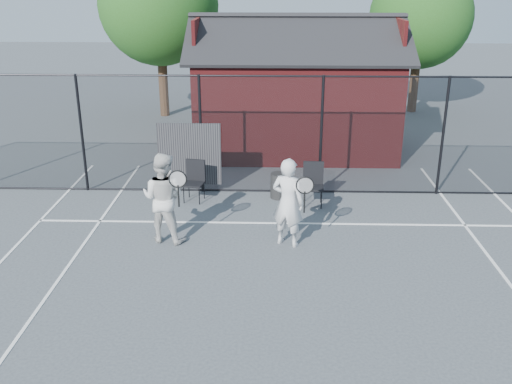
{
  "coord_description": "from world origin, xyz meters",
  "views": [
    {
      "loc": [
        -0.22,
        -8.75,
        5.22
      ],
      "look_at": [
        -0.54,
        2.08,
        1.1
      ],
      "focal_mm": 40.0,
      "sensor_mm": 36.0,
      "label": 1
    }
  ],
  "objects_px": {
    "player_front": "(288,202)",
    "chair_right": "(313,185)",
    "player_back": "(163,198)",
    "chair_left": "(194,182)",
    "waste_bin": "(279,186)",
    "clubhouse": "(295,99)"
  },
  "relations": [
    {
      "from": "clubhouse",
      "to": "player_front",
      "type": "height_order",
      "value": "clubhouse"
    },
    {
      "from": "chair_right",
      "to": "chair_left",
      "type": "bearing_deg",
      "value": 178.69
    },
    {
      "from": "player_back",
      "to": "chair_left",
      "type": "relative_size",
      "value": 1.92
    },
    {
      "from": "chair_right",
      "to": "waste_bin",
      "type": "distance_m",
      "value": 0.97
    },
    {
      "from": "chair_left",
      "to": "player_front",
      "type": "bearing_deg",
      "value": -35.71
    },
    {
      "from": "player_back",
      "to": "clubhouse",
      "type": "bearing_deg",
      "value": 66.96
    },
    {
      "from": "player_front",
      "to": "chair_right",
      "type": "distance_m",
      "value": 2.29
    },
    {
      "from": "player_front",
      "to": "waste_bin",
      "type": "bearing_deg",
      "value": 93.11
    },
    {
      "from": "player_back",
      "to": "chair_right",
      "type": "distance_m",
      "value": 3.82
    },
    {
      "from": "player_front",
      "to": "clubhouse",
      "type": "bearing_deg",
      "value": 86.88
    },
    {
      "from": "waste_bin",
      "to": "chair_left",
      "type": "bearing_deg",
      "value": -172.2
    },
    {
      "from": "chair_left",
      "to": "waste_bin",
      "type": "bearing_deg",
      "value": 18.59
    },
    {
      "from": "clubhouse",
      "to": "player_front",
      "type": "xyz_separation_m",
      "value": [
        -0.38,
        -7.05,
        -0.67
      ]
    },
    {
      "from": "player_front",
      "to": "chair_left",
      "type": "relative_size",
      "value": 1.88
    },
    {
      "from": "clubhouse",
      "to": "waste_bin",
      "type": "xyz_separation_m",
      "value": [
        -0.53,
        -4.4,
        -1.29
      ]
    },
    {
      "from": "clubhouse",
      "to": "chair_left",
      "type": "xyz_separation_m",
      "value": [
        -2.63,
        -4.69,
        -1.11
      ]
    },
    {
      "from": "clubhouse",
      "to": "waste_bin",
      "type": "relative_size",
      "value": 10.22
    },
    {
      "from": "player_front",
      "to": "chair_right",
      "type": "xyz_separation_m",
      "value": [
        0.66,
        2.15,
        -0.42
      ]
    },
    {
      "from": "player_back",
      "to": "chair_left",
      "type": "xyz_separation_m",
      "value": [
        0.31,
        2.23,
        -0.46
      ]
    },
    {
      "from": "chair_right",
      "to": "clubhouse",
      "type": "bearing_deg",
      "value": 96.1
    },
    {
      "from": "player_front",
      "to": "player_back",
      "type": "relative_size",
      "value": 0.98
    },
    {
      "from": "chair_left",
      "to": "chair_right",
      "type": "relative_size",
      "value": 0.96
    }
  ]
}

